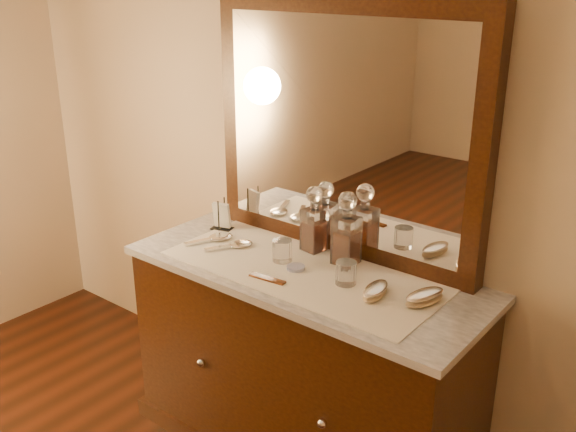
# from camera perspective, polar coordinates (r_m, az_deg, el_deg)

# --- Properties ---
(dresser_cabinet) EXTENTS (1.40, 0.55, 0.82)m
(dresser_cabinet) POSITION_cam_1_polar(r_m,az_deg,el_deg) (2.74, 1.34, -13.01)
(dresser_cabinet) COLOR black
(dresser_cabinet) RESTS_ON floor
(knob_left) EXTENTS (0.04, 0.04, 0.04)m
(knob_left) POSITION_cam_1_polar(r_m,az_deg,el_deg) (2.71, -7.61, -12.61)
(knob_left) COLOR silver
(knob_left) RESTS_ON dresser_cabinet
(knob_right) EXTENTS (0.04, 0.04, 0.04)m
(knob_right) POSITION_cam_1_polar(r_m,az_deg,el_deg) (2.38, 3.01, -17.69)
(knob_right) COLOR silver
(knob_right) RESTS_ON dresser_cabinet
(marble_top) EXTENTS (1.44, 0.59, 0.03)m
(marble_top) POSITION_cam_1_polar(r_m,az_deg,el_deg) (2.52, 1.42, -4.99)
(marble_top) COLOR silver
(marble_top) RESTS_ON dresser_cabinet
(mirror_frame) EXTENTS (1.20, 0.08, 1.00)m
(mirror_frame) POSITION_cam_1_polar(r_m,az_deg,el_deg) (2.54, 4.90, 7.47)
(mirror_frame) COLOR black
(mirror_frame) RESTS_ON marble_top
(mirror_glass) EXTENTS (1.06, 0.01, 0.86)m
(mirror_glass) POSITION_cam_1_polar(r_m,az_deg,el_deg) (2.51, 4.46, 7.33)
(mirror_glass) COLOR white
(mirror_glass) RESTS_ON marble_top
(lace_runner) EXTENTS (1.10, 0.45, 0.00)m
(lace_runner) POSITION_cam_1_polar(r_m,az_deg,el_deg) (2.50, 1.15, -4.79)
(lace_runner) COLOR white
(lace_runner) RESTS_ON marble_top
(pin_dish) EXTENTS (0.08, 0.08, 0.01)m
(pin_dish) POSITION_cam_1_polar(r_m,az_deg,el_deg) (2.51, 0.68, -4.54)
(pin_dish) COLOR white
(pin_dish) RESTS_ON lace_runner
(comb) EXTENTS (0.15, 0.04, 0.01)m
(comb) POSITION_cam_1_polar(r_m,az_deg,el_deg) (2.43, -1.84, -5.50)
(comb) COLOR brown
(comb) RESTS_ON lace_runner
(napkin_rack) EXTENTS (0.11, 0.08, 0.14)m
(napkin_rack) POSITION_cam_1_polar(r_m,az_deg,el_deg) (2.89, -5.83, -0.10)
(napkin_rack) COLOR black
(napkin_rack) RESTS_ON marble_top
(decanter_left) EXTENTS (0.09, 0.09, 0.27)m
(decanter_left) POSITION_cam_1_polar(r_m,az_deg,el_deg) (2.64, 2.30, -0.87)
(decanter_left) COLOR #993D16
(decanter_left) RESTS_ON lace_runner
(decanter_right) EXTENTS (0.09, 0.09, 0.29)m
(decanter_right) POSITION_cam_1_polar(r_m,az_deg,el_deg) (2.53, 5.15, -1.77)
(decanter_right) COLOR #993D16
(decanter_right) RESTS_ON lace_runner
(brush_near) EXTENTS (0.09, 0.16, 0.04)m
(brush_near) POSITION_cam_1_polar(r_m,az_deg,el_deg) (2.32, 7.65, -6.52)
(brush_near) COLOR tan
(brush_near) RESTS_ON lace_runner
(brush_far) EXTENTS (0.12, 0.18, 0.05)m
(brush_far) POSITION_cam_1_polar(r_m,az_deg,el_deg) (2.31, 11.86, -6.97)
(brush_far) COLOR tan
(brush_far) RESTS_ON lace_runner
(hand_mirror_outer) EXTENTS (0.13, 0.22, 0.02)m
(hand_mirror_outer) POSITION_cam_1_polar(r_m,az_deg,el_deg) (2.79, -6.27, -1.90)
(hand_mirror_outer) COLOR silver
(hand_mirror_outer) RESTS_ON lace_runner
(hand_mirror_inner) EXTENTS (0.14, 0.21, 0.02)m
(hand_mirror_inner) POSITION_cam_1_polar(r_m,az_deg,el_deg) (2.71, -4.51, -2.51)
(hand_mirror_inner) COLOR silver
(hand_mirror_inner) RESTS_ON lace_runner
(tumblers) EXTENTS (0.38, 0.09, 0.09)m
(tumblers) POSITION_cam_1_polar(r_m,az_deg,el_deg) (2.47, 2.20, -3.98)
(tumblers) COLOR white
(tumblers) RESTS_ON lace_runner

